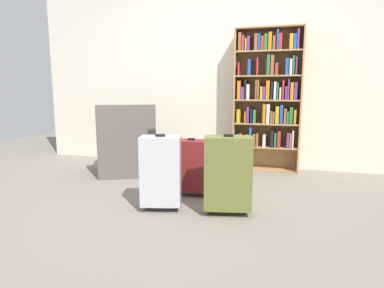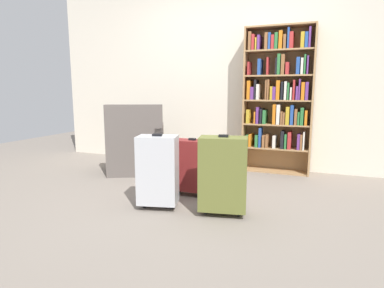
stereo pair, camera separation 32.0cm
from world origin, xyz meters
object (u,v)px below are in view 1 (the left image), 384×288
at_px(armchair, 128,149).
at_px(suitcase_dark_red, 191,165).
at_px(suitcase_silver, 161,171).
at_px(bookshelf, 268,96).
at_px(suitcase_olive, 228,173).
at_px(mug, 170,171).

height_order(armchair, suitcase_dark_red, armchair).
bearing_deg(suitcase_silver, bookshelf, 65.08).
height_order(bookshelf, suitcase_olive, bookshelf).
bearing_deg(suitcase_olive, suitcase_silver, -174.68).
xyz_separation_m(armchair, suitcase_silver, (0.89, -1.11, 0.04)).
height_order(mug, suitcase_dark_red, suitcase_dark_red).
bearing_deg(suitcase_olive, suitcase_dark_red, 136.79).
bearing_deg(suitcase_dark_red, bookshelf, 62.61).
height_order(bookshelf, mug, bookshelf).
relative_size(bookshelf, suitcase_dark_red, 3.15).
xyz_separation_m(armchair, mug, (0.56, 0.04, -0.27)).
xyz_separation_m(mug, suitcase_dark_red, (0.48, -0.68, 0.26)).
height_order(suitcase_dark_red, suitcase_silver, suitcase_silver).
distance_m(armchair, suitcase_silver, 1.42).
bearing_deg(suitcase_olive, mug, 130.02).
xyz_separation_m(suitcase_dark_red, suitcase_silver, (-0.15, -0.47, 0.05)).
bearing_deg(suitcase_silver, suitcase_olive, 5.32).
height_order(bookshelf, suitcase_silver, bookshelf).
distance_m(suitcase_olive, suitcase_silver, 0.60).
relative_size(mug, suitcase_silver, 0.17).
xyz_separation_m(bookshelf, suitcase_olive, (-0.23, -1.73, -0.64)).
height_order(armchair, suitcase_olive, armchair).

